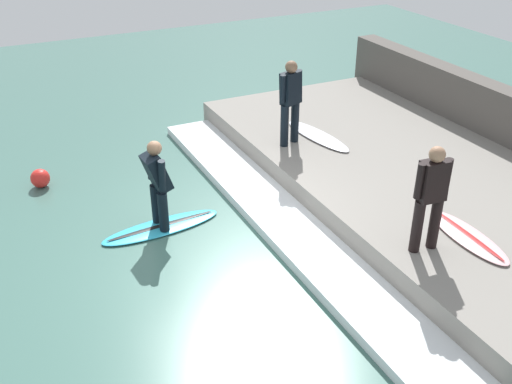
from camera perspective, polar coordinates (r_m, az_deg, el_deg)
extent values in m
plane|color=#426B60|center=(9.83, -4.18, -4.56)|extent=(28.00, 28.00, 0.00)
cube|color=gray|center=(11.53, 14.23, 1.37)|extent=(4.40, 9.51, 0.51)
cube|color=#544F49|center=(12.95, 22.98, 5.45)|extent=(0.50, 9.98, 1.51)
cube|color=white|center=(10.23, 2.31, -2.50)|extent=(0.99, 9.03, 0.16)
ellipsoid|color=#2DADD1|center=(10.20, -9.00, -3.32)|extent=(2.10, 0.71, 0.06)
ellipsoid|color=black|center=(10.19, -9.01, -3.16)|extent=(1.90, 0.24, 0.01)
cylinder|color=black|center=(10.14, -9.49, -1.09)|extent=(0.16, 0.16, 0.70)
cylinder|color=black|center=(9.88, -8.82, -1.87)|extent=(0.16, 0.16, 0.70)
cube|color=black|center=(9.70, -9.46, 1.89)|extent=(0.45, 0.43, 0.66)
sphere|color=#846047|center=(9.52, -9.66, 4.13)|extent=(0.24, 0.24, 0.24)
cylinder|color=black|center=(9.88, -9.98, 2.60)|extent=(0.12, 0.19, 0.56)
cylinder|color=black|center=(9.49, -8.95, 1.55)|extent=(0.12, 0.19, 0.56)
cylinder|color=black|center=(8.89, 16.66, -2.80)|extent=(0.16, 0.16, 0.81)
cylinder|color=black|center=(8.73, 15.10, -3.18)|extent=(0.16, 0.16, 0.81)
cube|color=black|center=(8.47, 16.51, 1.04)|extent=(0.40, 0.28, 0.59)
sphere|color=#A87A5B|center=(8.30, 16.88, 3.44)|extent=(0.22, 0.22, 0.22)
cylinder|color=black|center=(8.58, 17.72, 1.47)|extent=(0.11, 0.12, 0.52)
cylinder|color=black|center=(8.33, 15.33, 1.01)|extent=(0.11, 0.12, 0.52)
ellipsoid|color=beige|center=(9.44, 19.56, -4.02)|extent=(0.59, 1.64, 0.06)
ellipsoid|color=#B21E1E|center=(9.42, 19.59, -3.85)|extent=(0.17, 1.49, 0.01)
cylinder|color=black|center=(11.91, 3.72, 6.72)|extent=(0.16, 0.16, 0.84)
cylinder|color=black|center=(11.69, 2.73, 6.32)|extent=(0.16, 0.16, 0.84)
cube|color=black|center=(11.55, 3.33, 9.85)|extent=(0.46, 0.38, 0.62)
sphere|color=#846047|center=(11.42, 3.39, 11.80)|extent=(0.23, 0.23, 0.23)
cylinder|color=black|center=(11.70, 4.08, 10.27)|extent=(0.12, 0.13, 0.54)
cylinder|color=black|center=(11.37, 2.56, 9.77)|extent=(0.12, 0.13, 0.54)
ellipsoid|color=silver|center=(12.28, 5.89, 5.35)|extent=(0.69, 1.92, 0.06)
sphere|color=red|center=(12.01, -19.86, 1.24)|extent=(0.36, 0.36, 0.36)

